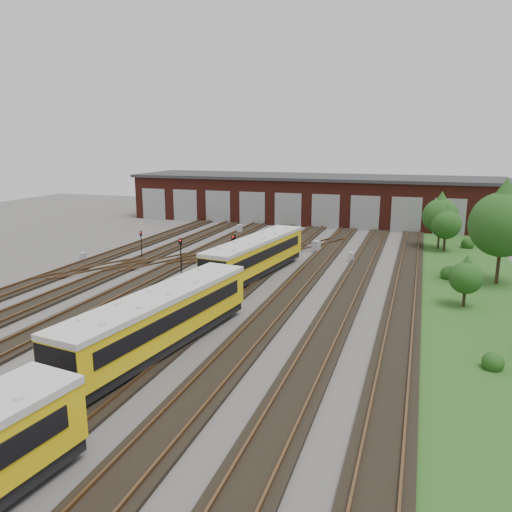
% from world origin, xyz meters
% --- Properties ---
extents(ground, '(120.00, 120.00, 0.00)m').
position_xyz_m(ground, '(0.00, 0.00, 0.00)').
color(ground, '#4B4946').
rests_on(ground, ground).
extents(track_network, '(30.40, 70.00, 0.33)m').
position_xyz_m(track_network, '(-0.17, 0.59, 0.11)').
color(track_network, black).
rests_on(track_network, ground).
extents(maintenance_shed, '(51.00, 12.50, 6.35)m').
position_xyz_m(maintenance_shed, '(-0.01, 39.97, 3.20)').
color(maintenance_shed, '#551D15').
rests_on(maintenance_shed, ground).
extents(grass_verge, '(8.00, 55.00, 0.05)m').
position_xyz_m(grass_verge, '(19.00, 10.00, 0.03)').
color(grass_verge, '#26501A').
rests_on(grass_verge, ground).
extents(metro_train, '(4.45, 46.28, 2.91)m').
position_xyz_m(metro_train, '(2.00, -7.31, 1.82)').
color(metro_train, black).
rests_on(metro_train, ground).
extents(signal_mast_0, '(0.25, 0.24, 2.64)m').
position_xyz_m(signal_mast_0, '(-10.57, 11.50, 1.70)').
color(signal_mast_0, black).
rests_on(signal_mast_0, ground).
extents(signal_mast_1, '(0.30, 0.28, 3.03)m').
position_xyz_m(signal_mast_1, '(-4.42, 7.67, 1.96)').
color(signal_mast_1, black).
rests_on(signal_mast_1, ground).
extents(signal_mast_2, '(0.27, 0.26, 2.97)m').
position_xyz_m(signal_mast_2, '(-0.79, 10.56, 1.91)').
color(signal_mast_2, black).
rests_on(signal_mast_2, ground).
extents(signal_mast_3, '(0.29, 0.27, 3.17)m').
position_xyz_m(signal_mast_3, '(-0.45, 9.99, 2.03)').
color(signal_mast_3, black).
rests_on(signal_mast_3, ground).
extents(relay_cabinet_0, '(0.63, 0.58, 0.88)m').
position_xyz_m(relay_cabinet_0, '(-15.00, 8.43, 0.44)').
color(relay_cabinet_0, '#A6A8AB').
rests_on(relay_cabinet_0, ground).
extents(relay_cabinet_1, '(0.70, 0.61, 1.04)m').
position_xyz_m(relay_cabinet_1, '(-6.31, 27.20, 0.52)').
color(relay_cabinet_1, '#A6A8AB').
rests_on(relay_cabinet_1, ground).
extents(relay_cabinet_2, '(0.63, 0.58, 0.86)m').
position_xyz_m(relay_cabinet_2, '(0.13, 13.84, 0.43)').
color(relay_cabinet_2, '#A6A8AB').
rests_on(relay_cabinet_2, ground).
extents(relay_cabinet_3, '(0.58, 0.51, 0.86)m').
position_xyz_m(relay_cabinet_3, '(8.80, 16.57, 0.43)').
color(relay_cabinet_3, '#A6A8AB').
rests_on(relay_cabinet_3, ground).
extents(relay_cabinet_4, '(0.86, 0.79, 1.15)m').
position_xyz_m(relay_cabinet_4, '(4.84, 19.57, 0.57)').
color(relay_cabinet_4, '#A6A8AB').
rests_on(relay_cabinet_4, ground).
extents(tree_0, '(3.66, 3.66, 6.06)m').
position_xyz_m(tree_0, '(16.66, 25.02, 3.89)').
color(tree_0, black).
rests_on(tree_0, ground).
extents(tree_1, '(3.00, 3.00, 4.97)m').
position_xyz_m(tree_1, '(17.20, 23.88, 3.19)').
color(tree_1, black).
rests_on(tree_1, ground).
extents(tree_2, '(5.05, 5.05, 8.36)m').
position_xyz_m(tree_2, '(20.76, 12.54, 5.37)').
color(tree_2, black).
rests_on(tree_2, ground).
extents(tree_3, '(2.21, 2.21, 3.66)m').
position_xyz_m(tree_3, '(17.90, 5.62, 2.35)').
color(tree_3, black).
rests_on(tree_3, ground).
extents(bush_0, '(1.06, 1.06, 1.06)m').
position_xyz_m(bush_0, '(18.61, -4.19, 0.53)').
color(bush_0, '#1B4112').
rests_on(bush_0, ground).
extents(bush_1, '(1.28, 1.28, 1.28)m').
position_xyz_m(bush_1, '(17.21, 12.89, 0.64)').
color(bush_1, '#1B4112').
rests_on(bush_1, ground).
extents(bush_2, '(1.33, 1.33, 1.33)m').
position_xyz_m(bush_2, '(19.62, 26.41, 0.66)').
color(bush_2, '#1B4112').
rests_on(bush_2, ground).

